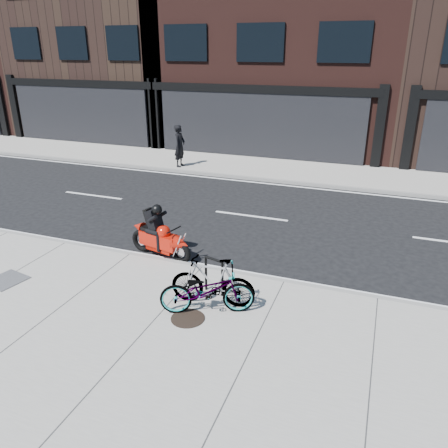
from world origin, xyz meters
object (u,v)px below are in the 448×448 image
at_px(bike_rack, 214,273).
at_px(manhole_cover, 188,318).
at_px(motorcycle, 162,237).
at_px(bicycle_rear, 213,281).
at_px(pedestrian, 180,146).
at_px(bicycle_front, 207,290).
at_px(utility_grate, 6,280).

distance_m(bike_rack, manhole_cover, 1.19).
xyz_separation_m(motorcycle, manhole_cover, (1.82, -2.43, -0.44)).
relative_size(motorcycle, manhole_cover, 2.86).
distance_m(bicycle_rear, manhole_cover, 0.87).
distance_m(bike_rack, pedestrian, 10.89).
bearing_deg(bike_rack, bicycle_front, -78.59).
height_order(pedestrian, utility_grate, pedestrian).
relative_size(bicycle_front, bicycle_rear, 1.07).
bearing_deg(utility_grate, bicycle_rear, 8.73).
bearing_deg(motorcycle, utility_grate, -123.96).
bearing_deg(manhole_cover, motorcycle, 126.74).
xyz_separation_m(bicycle_rear, utility_grate, (-4.72, -0.72, -0.51)).
xyz_separation_m(bicycle_front, bicycle_rear, (-0.01, 0.30, 0.03)).
relative_size(bicycle_rear, motorcycle, 0.92).
xyz_separation_m(motorcycle, utility_grate, (-2.64, -2.50, -0.44)).
bearing_deg(utility_grate, motorcycle, 43.40).
relative_size(pedestrian, manhole_cover, 2.74).
bearing_deg(bicycle_rear, pedestrian, -159.02).
bearing_deg(bicycle_front, bike_rack, -11.84).
bearing_deg(manhole_cover, bicycle_rear, 68.58).
height_order(motorcycle, manhole_cover, motorcycle).
bearing_deg(pedestrian, utility_grate, -176.12).
distance_m(bicycle_rear, motorcycle, 2.73).
distance_m(pedestrian, manhole_cover, 11.82).
height_order(bike_rack, pedestrian, pedestrian).
relative_size(motorcycle, utility_grate, 2.51).
bearing_deg(bike_rack, manhole_cover, -96.35).
distance_m(bike_rack, bicycle_rear, 0.45).
distance_m(motorcycle, manhole_cover, 3.07).
bearing_deg(bike_rack, motorcycle, 145.13).
xyz_separation_m(bicycle_front, motorcycle, (-2.09, 2.08, -0.04)).
bearing_deg(bicycle_front, bicycle_rear, -21.57).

